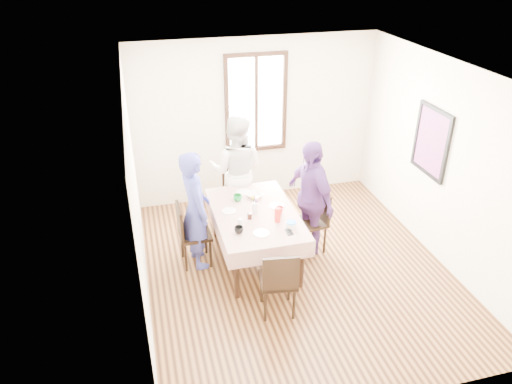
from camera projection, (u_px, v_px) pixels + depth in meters
ground at (297, 268)px, 6.66m from camera, size 4.50×4.50×0.00m
back_wall at (256, 121)px, 7.94m from camera, size 4.00×0.00×4.00m
right_wall at (443, 164)px, 6.46m from camera, size 0.00×4.50×4.50m
window_frame at (256, 103)px, 7.78m from camera, size 1.02×0.06×1.62m
window_pane at (256, 103)px, 7.79m from camera, size 0.90×0.02×1.50m
art_poster at (432, 142)px, 6.62m from camera, size 0.04×0.76×0.96m
dining_table at (255, 237)px, 6.67m from camera, size 0.97×1.57×0.75m
tablecloth at (255, 213)px, 6.49m from camera, size 1.09×1.69×0.01m
chair_left at (195, 234)px, 6.58m from camera, size 0.43×0.43×0.91m
chair_right at (309, 222)px, 6.86m from camera, size 0.48×0.48×0.91m
chair_far at (238, 195)px, 7.55m from camera, size 0.44×0.44×0.91m
chair_near at (278, 280)px, 5.71m from camera, size 0.48×0.48×0.91m
person_left at (195, 210)px, 6.41m from camera, size 0.49×0.66×1.67m
person_far at (238, 172)px, 7.34m from camera, size 1.04×0.94×1.76m
person_right at (309, 198)px, 6.67m from camera, size 0.64×1.06×1.69m
mug_black at (239, 230)px, 6.03m from camera, size 0.14×0.14×0.09m
mug_flag at (280, 210)px, 6.45m from camera, size 0.14×0.14×0.09m
mug_green at (238, 198)px, 6.75m from camera, size 0.15×0.15×0.09m
serving_bowl at (255, 196)px, 6.85m from camera, size 0.28×0.28×0.05m
juice_carton at (278, 215)px, 6.24m from camera, size 0.06×0.06×0.20m
butter_tub at (291, 225)px, 6.15m from camera, size 0.14×0.14×0.07m
jam_jar at (250, 216)px, 6.33m from camera, size 0.06×0.06×0.09m
drinking_glass at (240, 222)px, 6.18m from camera, size 0.07×0.07×0.10m
smartphone at (289, 232)px, 6.06m from camera, size 0.08×0.15×0.01m
flower_vase at (255, 208)px, 6.48m from camera, size 0.07×0.07×0.13m
plate_left at (229, 211)px, 6.52m from camera, size 0.20×0.20×0.01m
plate_right at (277, 206)px, 6.63m from camera, size 0.20×0.20×0.01m
plate_far at (243, 192)px, 6.99m from camera, size 0.20×0.20×0.01m
plate_near at (261, 233)px, 6.03m from camera, size 0.20×0.20×0.01m
butter_lid at (291, 222)px, 6.13m from camera, size 0.12×0.12×0.01m
flower_bunch at (255, 200)px, 6.42m from camera, size 0.09×0.09×0.10m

